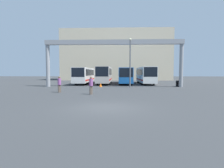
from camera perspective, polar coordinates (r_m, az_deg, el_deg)
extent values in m
plane|color=#2D3033|center=(11.07, -1.98, -7.69)|extent=(200.00, 200.00, 0.00)
cube|color=beige|center=(56.04, 1.38, 9.05)|extent=(32.51, 12.00, 14.89)
cylinder|color=gray|center=(29.66, -20.19, 5.59)|extent=(0.60, 0.60, 6.59)
cylinder|color=gray|center=(29.10, 21.67, 5.60)|extent=(0.60, 0.60, 6.59)
cube|color=gray|center=(27.85, 0.54, 13.49)|extent=(21.49, 0.80, 0.70)
cube|color=silver|center=(35.76, -8.98, 2.93)|extent=(2.42, 11.42, 2.81)
cube|color=black|center=(30.19, -11.09, 3.77)|extent=(2.22, 0.06, 1.57)
cube|color=black|center=(35.75, -8.99, 3.76)|extent=(2.45, 9.71, 1.18)
cube|color=red|center=(35.78, -8.97, 1.49)|extent=(2.45, 10.85, 0.24)
cylinder|color=black|center=(32.90, -11.83, 0.70)|extent=(0.28, 1.06, 1.06)
cylinder|color=black|center=(32.46, -8.24, 0.70)|extent=(0.28, 1.06, 1.06)
cylinder|color=black|center=(39.13, -9.57, 1.19)|extent=(0.28, 1.06, 1.06)
cylinder|color=black|center=(38.76, -6.53, 1.19)|extent=(0.28, 1.06, 1.06)
cube|color=beige|center=(35.27, -2.43, 3.11)|extent=(2.41, 11.57, 2.98)
cube|color=black|center=(29.53, -3.33, 4.08)|extent=(2.22, 0.06, 1.67)
cube|color=black|center=(35.27, -2.43, 4.01)|extent=(2.44, 9.83, 1.25)
cube|color=red|center=(35.29, -2.43, 1.56)|extent=(2.44, 10.99, 0.24)
cylinder|color=black|center=(32.19, -4.74, 0.63)|extent=(0.28, 0.97, 0.97)
cylinder|color=black|center=(32.01, -1.03, 0.62)|extent=(0.28, 0.97, 0.97)
cylinder|color=black|center=(38.62, -3.58, 1.13)|extent=(0.28, 0.97, 0.97)
cylinder|color=black|center=(38.47, -0.49, 1.13)|extent=(0.28, 0.97, 0.97)
cube|color=#1959A5|center=(35.53, 4.20, 2.91)|extent=(2.51, 12.28, 2.74)
cube|color=black|center=(29.42, 4.63, 3.73)|extent=(2.31, 0.06, 1.53)
cube|color=black|center=(35.53, 4.21, 3.72)|extent=(2.54, 10.43, 1.15)
cube|color=black|center=(35.55, 4.20, 1.49)|extent=(2.54, 11.66, 0.24)
cylinder|color=black|center=(32.11, 2.46, 0.72)|extent=(0.28, 1.07, 1.07)
cylinder|color=black|center=(32.20, 6.35, 0.71)|extent=(0.28, 1.07, 1.07)
cylinder|color=black|center=(38.98, 2.41, 1.23)|extent=(0.28, 1.07, 1.07)
cylinder|color=black|center=(39.05, 5.62, 1.22)|extent=(0.28, 1.07, 1.07)
cube|color=silver|center=(35.55, 10.82, 2.99)|extent=(2.45, 11.55, 2.91)
cube|color=black|center=(29.87, 12.50, 3.88)|extent=(2.26, 0.06, 1.63)
cube|color=black|center=(35.55, 10.83, 3.86)|extent=(2.48, 9.82, 1.22)
cube|color=red|center=(35.57, 10.81, 1.49)|extent=(2.48, 10.98, 0.24)
cylinder|color=black|center=(32.24, 9.78, 0.66)|extent=(0.28, 1.05, 1.05)
cylinder|color=black|center=(32.59, 13.50, 0.64)|extent=(0.28, 1.05, 1.05)
cylinder|color=black|center=(38.65, 8.52, 1.16)|extent=(0.28, 1.05, 1.05)
cylinder|color=black|center=(38.95, 11.64, 1.15)|extent=(0.28, 1.05, 1.05)
cylinder|color=brown|center=(20.35, -16.57, -1.44)|extent=(0.19, 0.19, 0.85)
cylinder|color=brown|center=(20.27, -16.98, -1.47)|extent=(0.19, 0.19, 0.85)
cylinder|color=#8C4C8C|center=(20.26, -16.82, 0.74)|extent=(0.37, 0.37, 0.71)
sphere|color=brown|center=(20.24, -16.84, 2.07)|extent=(0.23, 0.23, 0.23)
cylinder|color=brown|center=(17.81, -6.66, -2.00)|extent=(0.20, 0.20, 0.86)
cylinder|color=brown|center=(17.69, -7.04, -2.04)|extent=(0.20, 0.20, 0.86)
cylinder|color=#8C4C8C|center=(17.69, -6.87, 0.51)|extent=(0.38, 0.38, 0.71)
sphere|color=brown|center=(17.67, -6.88, 2.04)|extent=(0.23, 0.23, 0.23)
cone|color=orange|center=(27.35, -3.75, -0.27)|extent=(0.44, 0.44, 0.62)
torus|color=black|center=(29.90, 21.04, -0.53)|extent=(1.04, 1.04, 0.24)
torus|color=black|center=(29.88, 21.05, -0.08)|extent=(1.04, 1.04, 0.24)
torus|color=black|center=(29.87, 21.06, 0.38)|extent=(1.04, 1.04, 0.24)
torus|color=black|center=(29.86, 21.07, 0.84)|extent=(1.04, 1.04, 0.24)
cylinder|color=#595B60|center=(26.57, 5.94, 6.51)|extent=(0.20, 0.20, 7.02)
sphere|color=beige|center=(27.00, 5.99, 14.30)|extent=(0.36, 0.36, 0.36)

